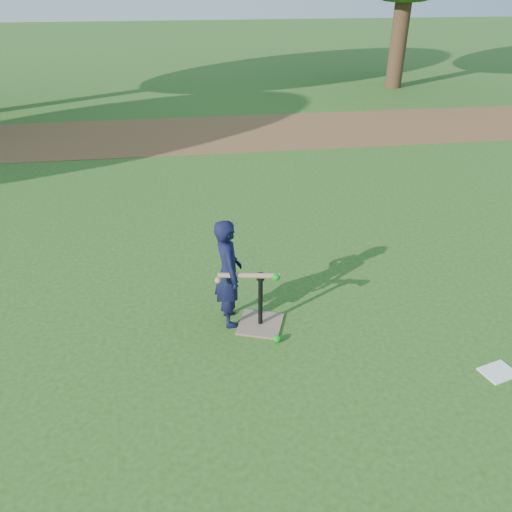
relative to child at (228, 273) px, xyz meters
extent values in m
plane|color=#285116|center=(-0.04, -0.43, -0.58)|extent=(80.00, 80.00, 0.00)
cube|color=brown|center=(-0.04, 7.07, -0.57)|extent=(24.00, 3.00, 0.01)
imported|color=black|center=(0.00, 0.00, 0.00)|extent=(0.32, 0.45, 1.16)
sphere|color=#0D9813|center=(0.43, -0.42, -0.54)|extent=(0.08, 0.08, 0.08)
cube|color=white|center=(2.34, -1.15, -0.57)|extent=(0.35, 0.30, 0.01)
cube|color=#836A53|center=(0.30, -0.13, -0.57)|extent=(0.55, 0.55, 0.02)
cylinder|color=black|center=(0.30, -0.13, -0.28)|extent=(0.05, 0.05, 0.55)
cylinder|color=black|center=(0.30, -0.13, 0.01)|extent=(0.08, 0.08, 0.06)
cylinder|color=tan|center=(0.18, -0.15, 0.04)|extent=(0.60, 0.15, 0.05)
sphere|color=tan|center=(-0.12, -0.19, 0.04)|extent=(0.06, 0.06, 0.06)
sphere|color=#0D9813|center=(0.44, -0.21, 0.04)|extent=(0.08, 0.08, 0.08)
cylinder|color=#382316|center=(6.46, 11.57, 1.13)|extent=(0.50, 0.50, 3.42)
camera|label=1|loc=(-0.35, -4.21, 2.58)|focal=35.00mm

